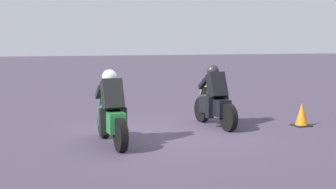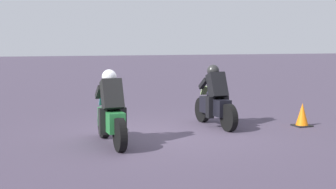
{
  "view_description": "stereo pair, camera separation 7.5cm",
  "coord_description": "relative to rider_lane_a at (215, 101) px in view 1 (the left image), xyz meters",
  "views": [
    {
      "loc": [
        -9.84,
        3.45,
        2.06
      ],
      "look_at": [
        -0.03,
        -0.05,
        0.9
      ],
      "focal_mm": 50.58,
      "sensor_mm": 36.0,
      "label": 1
    },
    {
      "loc": [
        -9.87,
        3.38,
        2.06
      ],
      "look_at": [
        -0.03,
        -0.05,
        0.9
      ],
      "focal_mm": 50.58,
      "sensor_mm": 36.0,
      "label": 2
    }
  ],
  "objects": [
    {
      "name": "traffic_cone",
      "position": [
        -0.67,
        -2.04,
        -0.36
      ],
      "size": [
        0.4,
        0.4,
        0.57
      ],
      "color": "black",
      "rests_on": "ground_plane"
    },
    {
      "name": "rider_lane_a",
      "position": [
        0.0,
        0.0,
        0.0
      ],
      "size": [
        2.04,
        0.55,
        1.51
      ],
      "rotation": [
        0.0,
        0.0,
        0.04
      ],
      "color": "black",
      "rests_on": "ground_plane"
    },
    {
      "name": "rider_lane_b",
      "position": [
        -1.15,
        2.83,
        0.0
      ],
      "size": [
        2.04,
        0.54,
        1.51
      ],
      "rotation": [
        0.0,
        0.0,
        0.02
      ],
      "color": "black",
      "rests_on": "ground_plane"
    },
    {
      "name": "ground_plane",
      "position": [
        -0.54,
        1.47,
        -0.62
      ],
      "size": [
        120.0,
        120.0,
        0.0
      ],
      "primitive_type": "plane",
      "color": "#463B4E"
    }
  ]
}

